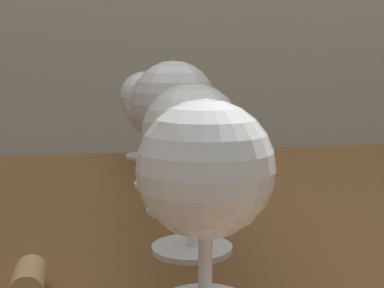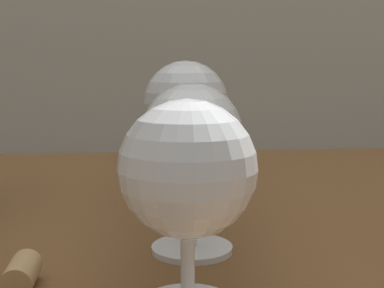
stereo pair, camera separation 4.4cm
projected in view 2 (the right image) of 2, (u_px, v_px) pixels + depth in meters
name	position (u px, v px, depth m)	size (l,w,h in m)	color
dining_table	(233.00, 279.00, 0.62)	(1.55, 0.77, 0.73)	brown
wine_glass_white	(188.00, 173.00, 0.33)	(0.09, 0.09, 0.13)	white
wine_glass_chardonnay	(192.00, 138.00, 0.44)	(0.08, 0.08, 0.14)	white
wine_glass_port	(186.00, 107.00, 0.56)	(0.09, 0.09, 0.16)	white
wine_glass_cabernet	(179.00, 106.00, 0.69)	(0.08, 0.08, 0.15)	white
wine_glass_merlot	(180.00, 110.00, 0.81)	(0.08, 0.08, 0.13)	white
wine_glass_pinot	(174.00, 99.00, 0.91)	(0.08, 0.08, 0.14)	white
cork	(21.00, 274.00, 0.38)	(0.02, 0.02, 0.04)	tan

